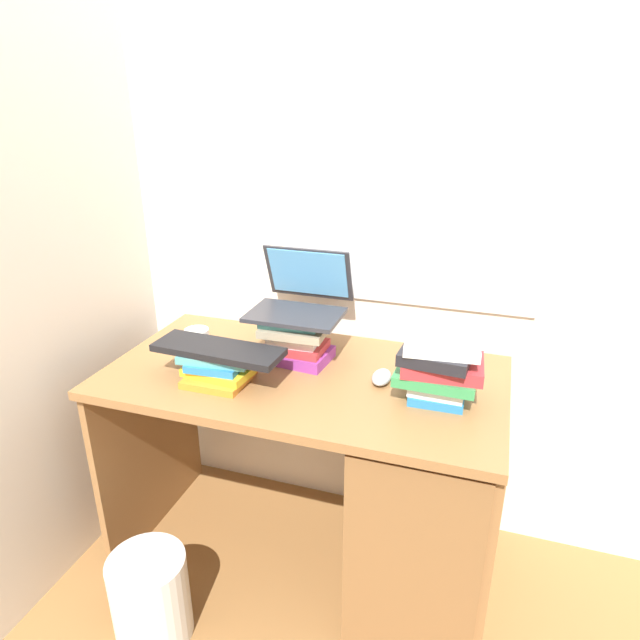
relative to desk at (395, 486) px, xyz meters
name	(u,v)px	position (x,y,z in m)	size (l,w,h in m)	color
ground_plane	(306,554)	(-0.33, 0.03, -0.42)	(6.00, 6.00, 0.00)	olive
wall_back	(340,195)	(-0.33, 0.42, 0.88)	(6.00, 0.06, 2.60)	silver
wall_left	(70,201)	(-1.16, 0.03, 0.88)	(0.05, 6.00, 2.60)	beige
desk	(395,486)	(0.00, 0.00, 0.00)	(1.30, 0.69, 0.78)	olive
book_stack_tall	(296,338)	(-0.39, 0.12, 0.43)	(0.25, 0.21, 0.16)	#8C338C
book_stack_keyboard_riser	(219,366)	(-0.57, -0.10, 0.40)	(0.24, 0.20, 0.10)	orange
book_stack_side	(439,367)	(0.11, 0.00, 0.46)	(0.26, 0.20, 0.20)	#2672B2
laptop	(301,297)	(-0.39, 0.18, 0.56)	(0.31, 0.29, 0.21)	#2D2D33
keyboard	(218,350)	(-0.57, -0.10, 0.46)	(0.42, 0.14, 0.02)	black
computer_mouse	(382,377)	(-0.07, 0.05, 0.37)	(0.06, 0.10, 0.04)	#A5A8AD
mug	(198,341)	(-0.74, 0.06, 0.40)	(0.12, 0.09, 0.09)	white
wastebasket	(151,597)	(-0.68, -0.44, -0.27)	(0.24, 0.24, 0.30)	silver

